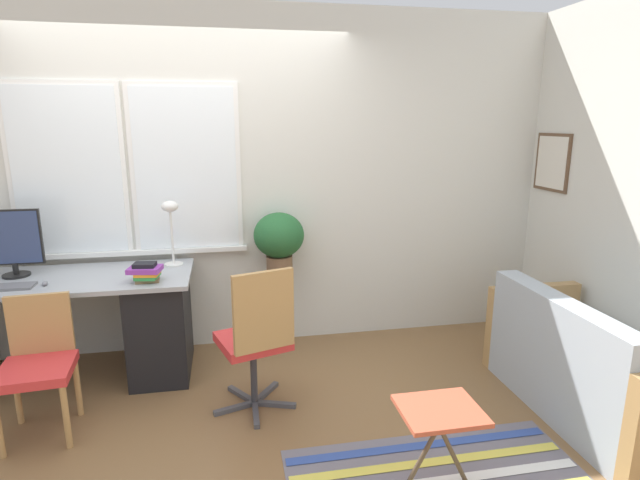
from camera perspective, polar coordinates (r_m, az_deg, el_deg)
The scene contains 15 objects.
ground_plane at distance 3.72m, azimuth -14.05°, elevation -16.48°, with size 14.00×14.00×0.00m, color brown.
wall_back_with_window at distance 4.06m, azimuth -14.85°, elevation 6.25°, with size 9.00×0.12×2.70m.
wall_right_with_picture at distance 4.23m, azimuth 29.07°, elevation 5.26°, with size 0.08×9.00×2.70m.
desk at distance 4.05m, azimuth -28.19°, elevation -8.75°, with size 1.94×0.72×0.77m.
monitor at distance 4.05m, azimuth -31.76°, elevation -0.19°, with size 0.39×0.18×0.47m.
keyboard at distance 3.85m, azimuth -32.76°, elevation -4.58°, with size 0.41×0.14×0.02m.
mouse at distance 3.78m, azimuth -28.92°, elevation -4.36°, with size 0.04×0.06×0.03m.
desk_lamp at distance 3.85m, azimuth -16.72°, elevation 2.56°, with size 0.14×0.14×0.49m.
book_stack at distance 3.57m, azimuth -19.25°, elevation -3.48°, with size 0.23×0.19×0.13m.
desk_chair_wooden at distance 3.45m, azimuth -29.56°, elevation -12.01°, with size 0.43×0.44×0.82m.
office_chair_swivel at distance 3.20m, azimuth -7.25°, elevation -10.99°, with size 0.54×0.53×0.98m.
couch_loveseat at distance 3.69m, azimuth 28.39°, elevation -13.00°, with size 0.71×1.44×0.78m.
plant_stand at distance 4.05m, azimuth -4.61°, elevation -4.97°, with size 0.22×0.22×0.66m.
potted_plant at distance 3.94m, azimuth -4.71°, elevation 0.26°, with size 0.40×0.40×0.48m.
folding_stool at distance 2.67m, azimuth 13.52°, elevation -19.03°, with size 0.40×0.34×0.46m.
Camera 1 is at (0.27, -3.23, 1.82)m, focal length 28.00 mm.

